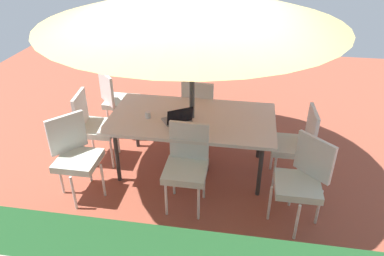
{
  "coord_description": "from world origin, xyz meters",
  "views": [
    {
      "loc": [
        -0.63,
        3.88,
        2.88
      ],
      "look_at": [
        0.0,
        0.0,
        0.61
      ],
      "focal_mm": 34.12,
      "sensor_mm": 36.0,
      "label": 1
    }
  ],
  "objects_px": {
    "dining_table": "(192,121)",
    "chair_east": "(94,124)",
    "chair_northwest": "(302,178)",
    "laptop": "(178,118)",
    "chair_south": "(199,107)",
    "chair_west": "(297,142)",
    "patio_umbrella": "(192,3)",
    "cup": "(148,115)",
    "chair_northeast": "(75,154)",
    "chair_north": "(187,163)",
    "chair_southeast": "(117,99)"
  },
  "relations": [
    {
      "from": "chair_east",
      "to": "chair_northeast",
      "type": "relative_size",
      "value": 1.0
    },
    {
      "from": "chair_southeast",
      "to": "chair_northwest",
      "type": "bearing_deg",
      "value": -163.98
    },
    {
      "from": "patio_umbrella",
      "to": "chair_west",
      "type": "bearing_deg",
      "value": 178.96
    },
    {
      "from": "chair_east",
      "to": "chair_north",
      "type": "bearing_deg",
      "value": -123.1
    },
    {
      "from": "chair_northwest",
      "to": "chair_northeast",
      "type": "bearing_deg",
      "value": -138.16
    },
    {
      "from": "chair_north",
      "to": "chair_west",
      "type": "xyz_separation_m",
      "value": [
        -1.23,
        -0.65,
        0.0
      ]
    },
    {
      "from": "chair_southeast",
      "to": "cup",
      "type": "xyz_separation_m",
      "value": [
        -0.72,
        0.88,
        0.25
      ]
    },
    {
      "from": "laptop",
      "to": "cup",
      "type": "height_order",
      "value": "laptop"
    },
    {
      "from": "chair_southeast",
      "to": "cup",
      "type": "height_order",
      "value": "chair_southeast"
    },
    {
      "from": "chair_northwest",
      "to": "laptop",
      "type": "relative_size",
      "value": 2.44
    },
    {
      "from": "dining_table",
      "to": "chair_south",
      "type": "xyz_separation_m",
      "value": [
        0.01,
        -0.71,
        -0.16
      ]
    },
    {
      "from": "chair_west",
      "to": "dining_table",
      "type": "bearing_deg",
      "value": -94.18
    },
    {
      "from": "cup",
      "to": "chair_south",
      "type": "bearing_deg",
      "value": -122.4
    },
    {
      "from": "chair_southeast",
      "to": "chair_northwest",
      "type": "distance_m",
      "value": 2.95
    },
    {
      "from": "chair_south",
      "to": "chair_west",
      "type": "relative_size",
      "value": 1.0
    },
    {
      "from": "chair_southeast",
      "to": "chair_east",
      "type": "bearing_deg",
      "value": 133.55
    },
    {
      "from": "chair_southeast",
      "to": "chair_west",
      "type": "xyz_separation_m",
      "value": [
        -2.52,
        0.8,
        0.0
      ]
    },
    {
      "from": "chair_northwest",
      "to": "cup",
      "type": "height_order",
      "value": "chair_northwest"
    },
    {
      "from": "chair_northeast",
      "to": "cup",
      "type": "relative_size",
      "value": 12.18
    },
    {
      "from": "chair_east",
      "to": "chair_south",
      "type": "relative_size",
      "value": 1.0
    },
    {
      "from": "chair_northeast",
      "to": "cup",
      "type": "bearing_deg",
      "value": -9.06
    },
    {
      "from": "cup",
      "to": "chair_southeast",
      "type": "bearing_deg",
      "value": -50.52
    },
    {
      "from": "patio_umbrella",
      "to": "chair_northwest",
      "type": "relative_size",
      "value": 3.32
    },
    {
      "from": "chair_west",
      "to": "chair_east",
      "type": "bearing_deg",
      "value": -93.62
    },
    {
      "from": "patio_umbrella",
      "to": "chair_south",
      "type": "xyz_separation_m",
      "value": [
        0.01,
        -0.71,
        -1.56
      ]
    },
    {
      "from": "chair_northwest",
      "to": "chair_east",
      "type": "bearing_deg",
      "value": -153.03
    },
    {
      "from": "chair_north",
      "to": "chair_northwest",
      "type": "distance_m",
      "value": 1.23
    },
    {
      "from": "chair_south",
      "to": "chair_west",
      "type": "bearing_deg",
      "value": 154.01
    },
    {
      "from": "chair_south",
      "to": "patio_umbrella",
      "type": "bearing_deg",
      "value": 94.56
    },
    {
      "from": "chair_southeast",
      "to": "chair_north",
      "type": "xyz_separation_m",
      "value": [
        -1.3,
        1.45,
        0.0
      ]
    },
    {
      "from": "chair_south",
      "to": "chair_west",
      "type": "height_order",
      "value": "same"
    },
    {
      "from": "patio_umbrella",
      "to": "chair_northeast",
      "type": "relative_size",
      "value": 3.32
    },
    {
      "from": "dining_table",
      "to": "patio_umbrella",
      "type": "relative_size",
      "value": 0.62
    },
    {
      "from": "laptop",
      "to": "chair_south",
      "type": "bearing_deg",
      "value": -131.93
    },
    {
      "from": "chair_south",
      "to": "cup",
      "type": "relative_size",
      "value": 12.18
    },
    {
      "from": "chair_south",
      "to": "cup",
      "type": "bearing_deg",
      "value": 61.48
    },
    {
      "from": "chair_north",
      "to": "chair_northeast",
      "type": "relative_size",
      "value": 1.0
    },
    {
      "from": "chair_south",
      "to": "chair_west",
      "type": "xyz_separation_m",
      "value": [
        -1.29,
        0.74,
        0.0
      ]
    },
    {
      "from": "laptop",
      "to": "cup",
      "type": "xyz_separation_m",
      "value": [
        0.38,
        -0.04,
        -0.01
      ]
    },
    {
      "from": "patio_umbrella",
      "to": "cup",
      "type": "height_order",
      "value": "patio_umbrella"
    },
    {
      "from": "chair_east",
      "to": "chair_northwest",
      "type": "relative_size",
      "value": 1.0
    },
    {
      "from": "patio_umbrella",
      "to": "chair_north",
      "type": "xyz_separation_m",
      "value": [
        -0.05,
        0.67,
        -1.56
      ]
    },
    {
      "from": "cup",
      "to": "chair_west",
      "type": "bearing_deg",
      "value": -177.54
    },
    {
      "from": "chair_northwest",
      "to": "laptop",
      "type": "xyz_separation_m",
      "value": [
        1.42,
        -0.6,
        0.26
      ]
    },
    {
      "from": "chair_north",
      "to": "laptop",
      "type": "xyz_separation_m",
      "value": [
        0.19,
        -0.53,
        0.26
      ]
    },
    {
      "from": "chair_southeast",
      "to": "chair_northwest",
      "type": "relative_size",
      "value": 1.0
    },
    {
      "from": "chair_northwest",
      "to": "chair_west",
      "type": "xyz_separation_m",
      "value": [
        -0.0,
        -0.72,
        0.0
      ]
    },
    {
      "from": "chair_east",
      "to": "chair_west",
      "type": "relative_size",
      "value": 1.0
    },
    {
      "from": "dining_table",
      "to": "chair_east",
      "type": "height_order",
      "value": "chair_east"
    },
    {
      "from": "dining_table",
      "to": "chair_east",
      "type": "xyz_separation_m",
      "value": [
        1.3,
        0.0,
        -0.16
      ]
    }
  ]
}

